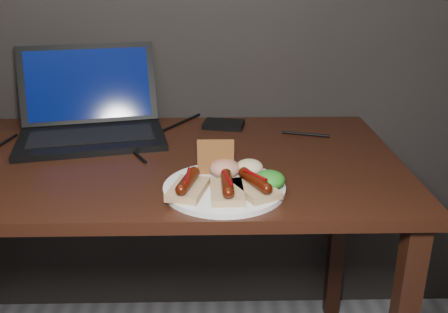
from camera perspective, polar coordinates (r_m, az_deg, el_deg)
name	(u,v)px	position (r m, az deg, el deg)	size (l,w,h in m)	color
desk	(133,188)	(1.36, -10.37, -3.56)	(1.40, 0.70, 0.75)	black
laptop	(91,117)	(1.51, -15.01, 4.33)	(0.46, 0.41, 0.25)	black
hard_drive	(224,124)	(1.54, -0.06, 3.68)	(0.12, 0.08, 0.02)	black
desk_cables	(147,138)	(1.46, -8.82, 2.15)	(0.96, 0.42, 0.01)	black
plate	(224,188)	(1.12, 0.03, -3.62)	(0.27, 0.27, 0.01)	white
bread_sausage_left	(188,185)	(1.08, -4.13, -3.32)	(0.10, 0.13, 0.04)	tan
bread_sausage_center	(227,188)	(1.06, 0.36, -3.62)	(0.07, 0.12, 0.04)	tan
bread_sausage_right	(255,185)	(1.08, 3.53, -3.29)	(0.11, 0.13, 0.04)	tan
crispbread	(216,157)	(1.16, -0.96, -0.06)	(0.09, 0.01, 0.09)	#9F5C2B
salad_greens	(269,180)	(1.10, 5.20, -2.66)	(0.07, 0.07, 0.04)	#196213
salsa_mound	(225,168)	(1.16, 0.09, -1.34)	(0.07, 0.07, 0.04)	maroon
coleslaw_mound	(249,167)	(1.17, 2.92, -1.23)	(0.06, 0.06, 0.04)	beige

